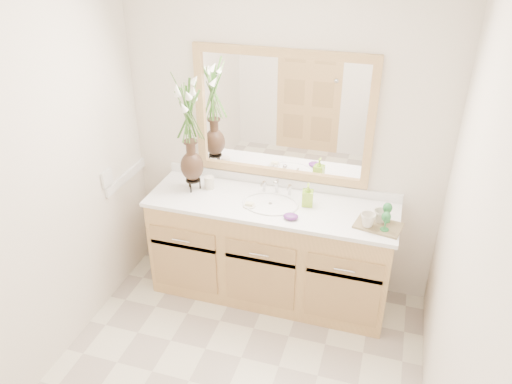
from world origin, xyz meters
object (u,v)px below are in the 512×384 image
(soap_bottle, at_px, (308,196))
(tray, at_px, (378,226))
(flower_vase, at_px, (189,120))
(tumbler, at_px, (209,183))

(soap_bottle, bearing_deg, tray, -23.39)
(tray, bearing_deg, flower_vase, -173.57)
(tumbler, bearing_deg, flower_vase, -154.27)
(tumbler, xyz_separation_m, tray, (1.29, -0.17, -0.04))
(flower_vase, xyz_separation_m, tray, (1.40, -0.12, -0.56))
(tumbler, distance_m, soap_bottle, 0.77)
(soap_bottle, bearing_deg, flower_vase, 173.17)
(flower_vase, height_order, tumbler, flower_vase)
(tumbler, relative_size, soap_bottle, 0.62)
(soap_bottle, distance_m, tray, 0.54)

